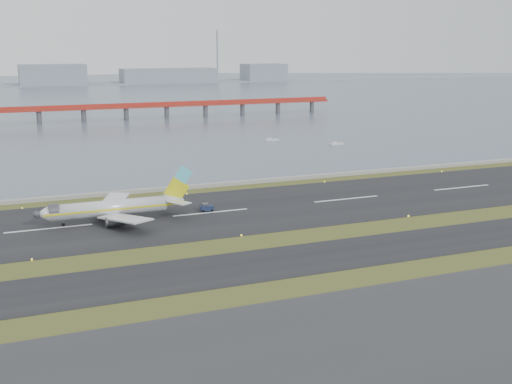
% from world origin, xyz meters
% --- Properties ---
extents(ground, '(1000.00, 1000.00, 0.00)m').
position_xyz_m(ground, '(0.00, 0.00, 0.00)').
color(ground, '#344016').
rests_on(ground, ground).
extents(apron_strip, '(1000.00, 50.00, 0.10)m').
position_xyz_m(apron_strip, '(0.00, -55.00, 0.05)').
color(apron_strip, '#2F2F32').
rests_on(apron_strip, ground).
extents(taxiway_strip, '(1000.00, 18.00, 0.10)m').
position_xyz_m(taxiway_strip, '(0.00, -12.00, 0.05)').
color(taxiway_strip, black).
rests_on(taxiway_strip, ground).
extents(runway_strip, '(1000.00, 45.00, 0.10)m').
position_xyz_m(runway_strip, '(0.00, 30.00, 0.05)').
color(runway_strip, black).
rests_on(runway_strip, ground).
extents(seawall, '(1000.00, 2.50, 1.00)m').
position_xyz_m(seawall, '(0.00, 60.00, 0.50)').
color(seawall, gray).
rests_on(seawall, ground).
extents(bay_water, '(1400.00, 800.00, 1.30)m').
position_xyz_m(bay_water, '(0.00, 460.00, 0.00)').
color(bay_water, '#475665').
rests_on(bay_water, ground).
extents(red_pier, '(260.00, 5.00, 10.20)m').
position_xyz_m(red_pier, '(20.00, 250.00, 7.28)').
color(red_pier, '#A8281C').
rests_on(red_pier, ground).
extents(far_shoreline, '(1400.00, 80.00, 60.50)m').
position_xyz_m(far_shoreline, '(13.62, 620.00, 6.07)').
color(far_shoreline, gray).
rests_on(far_shoreline, ground).
extents(airliner, '(38.52, 32.89, 12.80)m').
position_xyz_m(airliner, '(-24.12, 30.99, 3.46)').
color(airliner, silver).
rests_on(airliner, ground).
extents(pushback_tug, '(3.70, 2.47, 2.22)m').
position_xyz_m(pushback_tug, '(-0.62, 31.59, 1.08)').
color(pushback_tug, '#16213D').
rests_on(pushback_tug, ground).
extents(workboat_near, '(6.81, 3.13, 1.59)m').
position_xyz_m(workboat_near, '(86.20, 119.84, 0.50)').
color(workboat_near, silver).
rests_on(workboat_near, ground).
extents(workboat_far, '(6.41, 2.65, 1.51)m').
position_xyz_m(workboat_far, '(65.07, 141.78, 0.48)').
color(workboat_far, silver).
rests_on(workboat_far, ground).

